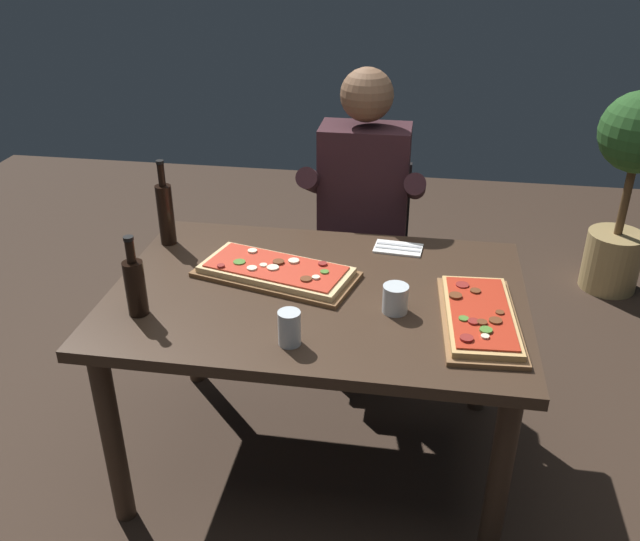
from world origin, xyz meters
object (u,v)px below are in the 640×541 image
(wine_bottle_dark, at_px, (135,285))
(pizza_rectangular_front, at_px, (276,272))
(oil_bottle_amber, at_px, (166,212))
(diner_chair, at_px, (363,249))
(tumbler_near_camera, at_px, (395,300))
(pizza_rectangular_left, at_px, (480,317))
(tumbler_far_side, at_px, (289,328))
(potted_plant_corner, at_px, (631,173))
(seated_diner, at_px, (362,208))
(dining_table, at_px, (318,314))

(wine_bottle_dark, bearing_deg, pizza_rectangular_front, 39.13)
(oil_bottle_amber, xyz_separation_m, diner_chair, (0.71, 0.58, -0.38))
(wine_bottle_dark, bearing_deg, tumbler_near_camera, 9.94)
(pizza_rectangular_left, bearing_deg, wine_bottle_dark, -173.74)
(tumbler_far_side, bearing_deg, pizza_rectangular_front, 107.81)
(wine_bottle_dark, distance_m, potted_plant_corner, 2.66)
(diner_chair, bearing_deg, seated_diner, -90.00)
(pizza_rectangular_front, relative_size, diner_chair, 0.70)
(tumbler_far_side, relative_size, seated_diner, 0.08)
(wine_bottle_dark, xyz_separation_m, seated_diner, (0.62, 0.97, -0.10))
(wine_bottle_dark, bearing_deg, pizza_rectangular_left, 6.26)
(oil_bottle_amber, relative_size, diner_chair, 0.38)
(pizza_rectangular_front, height_order, tumbler_far_side, tumbler_far_side)
(pizza_rectangular_left, height_order, tumbler_near_camera, tumbler_near_camera)
(dining_table, height_order, pizza_rectangular_front, pizza_rectangular_front)
(dining_table, distance_m, oil_bottle_amber, 0.72)
(dining_table, distance_m, potted_plant_corner, 2.10)
(pizza_rectangular_front, distance_m, seated_diner, 0.70)
(pizza_rectangular_front, distance_m, potted_plant_corner, 2.16)
(tumbler_near_camera, bearing_deg, oil_bottle_amber, 157.55)
(tumbler_near_camera, xyz_separation_m, potted_plant_corner, (1.13, 1.67, -0.11))
(tumbler_near_camera, bearing_deg, pizza_rectangular_left, -5.13)
(tumbler_far_side, height_order, potted_plant_corner, potted_plant_corner)
(dining_table, xyz_separation_m, diner_chair, (0.08, 0.86, -0.16))
(diner_chair, distance_m, seated_diner, 0.28)
(pizza_rectangular_left, relative_size, wine_bottle_dark, 1.90)
(oil_bottle_amber, bearing_deg, tumbler_far_side, -45.25)
(tumbler_far_side, distance_m, potted_plant_corner, 2.38)
(pizza_rectangular_front, bearing_deg, dining_table, -24.74)
(diner_chair, relative_size, seated_diner, 0.65)
(wine_bottle_dark, relative_size, oil_bottle_amber, 0.81)
(wine_bottle_dark, height_order, tumbler_near_camera, wine_bottle_dark)
(oil_bottle_amber, bearing_deg, diner_chair, 39.40)
(pizza_rectangular_left, distance_m, potted_plant_corner, 1.90)
(dining_table, xyz_separation_m, tumbler_near_camera, (0.27, -0.09, 0.14))
(pizza_rectangular_left, bearing_deg, dining_table, 167.44)
(dining_table, bearing_deg, wine_bottle_dark, -156.41)
(wine_bottle_dark, xyz_separation_m, potted_plant_corner, (1.93, 1.81, -0.17))
(pizza_rectangular_front, relative_size, potted_plant_corner, 0.55)
(oil_bottle_amber, bearing_deg, pizza_rectangular_left, -18.74)
(seated_diner, height_order, potted_plant_corner, seated_diner)
(wine_bottle_dark, xyz_separation_m, tumbler_far_side, (0.51, -0.09, -0.05))
(wine_bottle_dark, height_order, seated_diner, seated_diner)
(seated_diner, bearing_deg, tumbler_far_side, -95.73)
(pizza_rectangular_front, bearing_deg, pizza_rectangular_left, -15.53)
(pizza_rectangular_front, distance_m, oil_bottle_amber, 0.52)
(tumbler_far_side, bearing_deg, potted_plant_corner, 53.22)
(pizza_rectangular_front, height_order, diner_chair, diner_chair)
(dining_table, height_order, diner_chair, diner_chair)
(pizza_rectangular_front, distance_m, diner_chair, 0.86)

